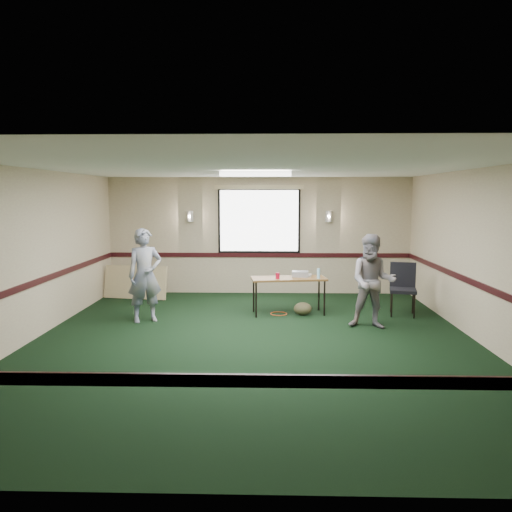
{
  "coord_description": "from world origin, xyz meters",
  "views": [
    {
      "loc": [
        0.24,
        -7.56,
        2.27
      ],
      "look_at": [
        0.0,
        1.3,
        1.2
      ],
      "focal_mm": 35.0,
      "sensor_mm": 36.0,
      "label": 1
    }
  ],
  "objects_px": {
    "conference_chair": "(403,284)",
    "folding_table": "(289,280)",
    "person_right": "(373,282)",
    "person_left": "(145,275)",
    "projector": "(300,274)"
  },
  "relations": [
    {
      "from": "projector",
      "to": "person_left",
      "type": "bearing_deg",
      "value": -159.94
    },
    {
      "from": "person_left",
      "to": "person_right",
      "type": "height_order",
      "value": "person_left"
    },
    {
      "from": "projector",
      "to": "person_right",
      "type": "xyz_separation_m",
      "value": [
        1.17,
        -1.13,
        0.05
      ]
    },
    {
      "from": "projector",
      "to": "conference_chair",
      "type": "bearing_deg",
      "value": 2.07
    },
    {
      "from": "projector",
      "to": "person_left",
      "type": "xyz_separation_m",
      "value": [
        -2.84,
        -0.78,
        0.08
      ]
    },
    {
      "from": "folding_table",
      "to": "person_left",
      "type": "relative_size",
      "value": 0.88
    },
    {
      "from": "conference_chair",
      "to": "folding_table",
      "type": "bearing_deg",
      "value": -166.87
    },
    {
      "from": "folding_table",
      "to": "person_right",
      "type": "distance_m",
      "value": 1.72
    },
    {
      "from": "folding_table",
      "to": "projector",
      "type": "xyz_separation_m",
      "value": [
        0.23,
        0.13,
        0.1
      ]
    },
    {
      "from": "conference_chair",
      "to": "person_right",
      "type": "relative_size",
      "value": 0.61
    },
    {
      "from": "projector",
      "to": "person_right",
      "type": "relative_size",
      "value": 0.19
    },
    {
      "from": "projector",
      "to": "person_right",
      "type": "height_order",
      "value": "person_right"
    },
    {
      "from": "person_left",
      "to": "person_right",
      "type": "relative_size",
      "value": 1.04
    },
    {
      "from": "folding_table",
      "to": "person_right",
      "type": "bearing_deg",
      "value": -43.29
    },
    {
      "from": "conference_chair",
      "to": "person_right",
      "type": "distance_m",
      "value": 1.33
    }
  ]
}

